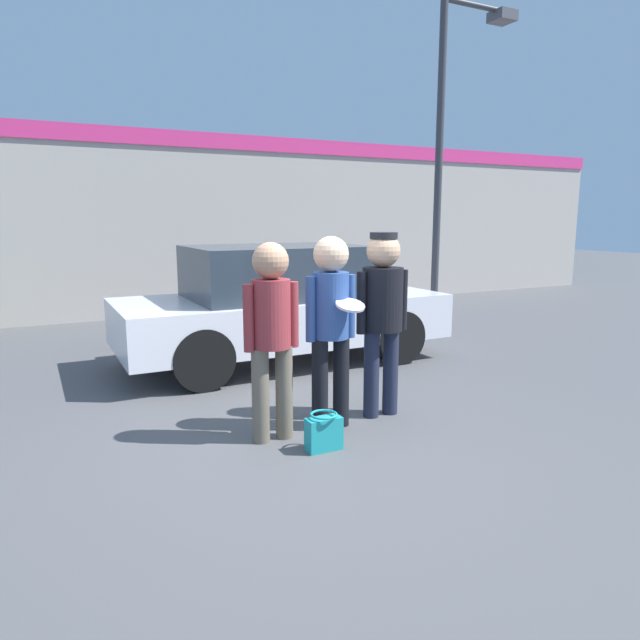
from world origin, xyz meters
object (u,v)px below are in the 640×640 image
Objects in this scene: person_left at (271,325)px; person_right at (382,306)px; street_lamp at (453,128)px; parked_car_near at (280,304)px; handbag at (324,432)px; person_middle_with_frisbee at (331,315)px.

person_left is 1.19m from person_right.
street_lamp is at bearing 42.24° from person_right.
person_right reaches higher than person_left.
person_right is at bearing 4.91° from person_left.
person_right is at bearing -89.30° from parked_car_near.
parked_car_near is at bearing 90.70° from person_right.
handbag is (-0.86, -2.90, -0.62)m from parked_car_near.
handbag is at bearing -106.60° from parked_car_near.
person_right is (0.59, 0.06, 0.04)m from person_middle_with_frisbee.
handbag is (-4.10, -3.42, -3.15)m from street_lamp.
street_lamp reaches higher than person_middle_with_frisbee.
person_left is 0.59m from person_middle_with_frisbee.
person_right is (1.18, 0.10, 0.07)m from person_left.
street_lamp reaches higher than person_left.
parked_car_near is 13.36× the size of handbag.
person_middle_with_frisbee is 2.53m from parked_car_near.
parked_car_near reaches higher than handbag.
person_left is 1.00m from handbag.
handbag is at bearing -150.30° from person_right.
person_middle_with_frisbee is at bearing 3.54° from person_left.
person_middle_with_frisbee is 5.32m from street_lamp.
person_middle_with_frisbee is at bearing -141.91° from street_lamp.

